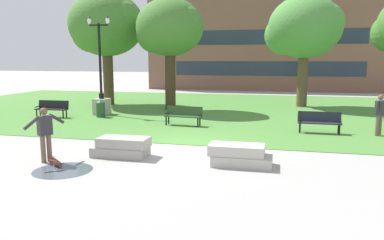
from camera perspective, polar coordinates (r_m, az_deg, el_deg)
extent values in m
plane|color=#A3A09B|center=(13.99, -1.06, -3.85)|extent=(140.00, 140.00, 0.00)
cube|color=#4C8438|center=(23.65, 4.89, 1.61)|extent=(40.00, 20.00, 0.02)
cube|color=#9E9991|center=(12.63, -10.85, -4.73)|extent=(1.80, 0.90, 0.32)
cube|color=#A6A098|center=(12.50, -10.36, -3.35)|extent=(1.66, 0.83, 0.32)
cube|color=#B2ADA3|center=(11.45, 7.62, -6.11)|extent=(1.80, 0.90, 0.32)
cube|color=#BBB6AB|center=(11.39, 6.83, -4.52)|extent=(1.66, 0.83, 0.32)
cylinder|color=brown|center=(12.56, -20.93, -4.00)|extent=(0.15, 0.15, 0.86)
cylinder|color=brown|center=(12.47, -21.73, -4.14)|extent=(0.15, 0.15, 0.86)
cube|color=#2D2D30|center=(12.38, -21.53, -0.78)|extent=(0.40, 0.47, 0.60)
cylinder|color=#2D2D30|center=(12.66, -19.95, 0.21)|extent=(0.33, 0.50, 0.39)
cylinder|color=#2D2D30|center=(12.05, -23.28, -0.43)|extent=(0.33, 0.50, 0.39)
sphere|color=brown|center=(12.31, -21.65, 1.24)|extent=(0.22, 0.22, 0.22)
cube|color=maroon|center=(12.24, -20.13, -5.95)|extent=(0.74, 0.67, 0.02)
cube|color=maroon|center=(11.82, -19.52, -6.36)|extent=(0.22, 0.23, 0.06)
cube|color=maroon|center=(12.66, -20.71, -5.39)|extent=(0.22, 0.23, 0.06)
cylinder|color=silver|center=(12.08, -19.32, -6.39)|extent=(0.06, 0.06, 0.06)
cylinder|color=silver|center=(12.03, -20.33, -6.52)|extent=(0.06, 0.06, 0.06)
cylinder|color=silver|center=(12.49, -19.92, -5.91)|extent=(0.06, 0.06, 0.06)
cylinder|color=silver|center=(12.44, -20.89, -6.04)|extent=(0.06, 0.06, 0.06)
cylinder|color=#47515B|center=(11.53, -19.07, -7.26)|extent=(1.70, 1.70, 0.01)
cube|color=black|center=(21.72, -20.66, 1.54)|extent=(1.81, 0.46, 0.05)
cube|color=black|center=(21.90, -20.34, 2.22)|extent=(1.80, 0.14, 0.46)
cube|color=black|center=(22.17, -22.50, 1.89)|extent=(0.06, 0.40, 0.04)
cube|color=black|center=(21.26, -18.78, 1.81)|extent=(0.06, 0.40, 0.04)
cylinder|color=black|center=(22.06, -22.59, 0.92)|extent=(0.07, 0.07, 0.41)
cylinder|color=black|center=(21.19, -19.04, 0.81)|extent=(0.07, 0.07, 0.41)
cylinder|color=black|center=(22.32, -22.12, 1.04)|extent=(0.07, 0.07, 0.41)
cylinder|color=black|center=(21.46, -18.60, 0.94)|extent=(0.07, 0.07, 0.41)
cube|color=#284723|center=(17.84, -1.40, 0.55)|extent=(1.83, 0.61, 0.05)
cube|color=#284723|center=(18.04, -1.13, 1.39)|extent=(1.80, 0.29, 0.46)
cube|color=black|center=(18.12, -3.90, 1.05)|extent=(0.10, 0.40, 0.04)
cube|color=black|center=(17.56, 1.18, 0.80)|extent=(0.10, 0.40, 0.04)
cylinder|color=black|center=(18.02, -3.96, -0.13)|extent=(0.07, 0.07, 0.41)
cylinder|color=black|center=(17.48, 0.89, -0.41)|extent=(0.07, 0.07, 0.41)
cylinder|color=black|center=(18.31, -3.58, 0.03)|extent=(0.07, 0.07, 0.41)
cylinder|color=black|center=(17.78, 1.21, -0.24)|extent=(0.07, 0.07, 0.41)
cube|color=#1E232D|center=(16.92, 18.85, -0.44)|extent=(1.81, 0.47, 0.05)
cube|color=#1E232D|center=(17.13, 18.82, 0.45)|extent=(1.80, 0.15, 0.46)
cube|color=black|center=(16.85, 16.02, 0.07)|extent=(0.07, 0.40, 0.04)
cube|color=black|center=(16.99, 21.69, -0.15)|extent=(0.07, 0.40, 0.04)
cylinder|color=black|center=(16.75, 16.12, -1.21)|extent=(0.07, 0.07, 0.41)
cylinder|color=black|center=(16.89, 21.55, -1.42)|extent=(0.07, 0.07, 0.41)
cylinder|color=black|center=(17.07, 16.09, -1.02)|extent=(0.07, 0.07, 0.41)
cylinder|color=black|center=(17.20, 21.42, -1.22)|extent=(0.07, 0.07, 0.41)
cube|color=#ADA89E|center=(22.07, -13.58, 2.02)|extent=(0.80, 0.80, 0.90)
cylinder|color=black|center=(22.00, -13.64, 3.57)|extent=(0.28, 0.28, 0.30)
cylinder|color=black|center=(21.90, -13.84, 8.64)|extent=(0.14, 0.14, 4.19)
cube|color=black|center=(21.97, -14.05, 13.85)|extent=(1.10, 0.08, 0.08)
ellipsoid|color=white|center=(22.24, -15.37, 14.36)|extent=(0.22, 0.22, 0.36)
cone|color=black|center=(22.26, -15.40, 14.86)|extent=(0.20, 0.20, 0.13)
ellipsoid|color=white|center=(21.75, -12.74, 14.58)|extent=(0.22, 0.22, 0.36)
cone|color=black|center=(21.77, -12.76, 15.09)|extent=(0.20, 0.20, 0.13)
cylinder|color=brown|center=(25.89, 16.50, 6.27)|extent=(0.68, 0.68, 3.89)
ellipsoid|color=#4C893D|center=(25.93, 16.84, 13.43)|extent=(4.71, 4.71, 4.00)
sphere|color=#4C893D|center=(26.33, 13.85, 12.46)|extent=(2.59, 2.59, 2.59)
sphere|color=#4C893D|center=(25.58, 19.64, 13.88)|extent=(2.35, 2.35, 2.35)
cylinder|color=#4C3823|center=(26.51, -12.64, 6.69)|extent=(0.69, 0.69, 4.06)
ellipsoid|color=#42752D|center=(26.58, -12.91, 14.06)|extent=(5.03, 5.03, 4.28)
sphere|color=#42752D|center=(27.61, -15.05, 12.74)|extent=(2.77, 2.77, 2.77)
sphere|color=#42752D|center=(25.62, -10.82, 14.87)|extent=(2.52, 2.52, 2.52)
cylinder|color=#42301E|center=(23.26, -3.33, 6.36)|extent=(0.64, 0.64, 3.91)
ellipsoid|color=#42752D|center=(23.30, -3.40, 13.94)|extent=(4.09, 4.09, 3.48)
sphere|color=#42752D|center=(24.00, -5.75, 12.80)|extent=(2.25, 2.25, 2.25)
sphere|color=#42752D|center=(22.65, -1.15, 14.61)|extent=(2.04, 2.04, 2.04)
cylinder|color=#234C28|center=(21.05, -13.75, 1.53)|extent=(0.48, 0.48, 0.80)
cone|color=#234C28|center=(20.99, -13.80, 2.83)|extent=(0.49, 0.49, 0.16)
cylinder|color=brown|center=(17.45, 26.70, -0.69)|extent=(0.15, 0.15, 0.86)
cylinder|color=brown|center=(17.27, 26.39, -0.76)|extent=(0.15, 0.15, 0.86)
cube|color=#2D2D30|center=(17.26, 26.73, 1.66)|extent=(0.44, 0.46, 0.60)
cylinder|color=#2D2D30|center=(17.52, 27.11, 1.82)|extent=(0.19, 0.19, 0.56)
cylinder|color=#2D2D30|center=(17.00, 26.35, 1.67)|extent=(0.19, 0.19, 0.56)
sphere|color=brown|center=(17.21, 26.83, 3.11)|extent=(0.22, 0.22, 0.22)
cube|color=brown|center=(37.75, 11.39, 11.48)|extent=(24.09, 1.00, 9.37)
cube|color=#232D3D|center=(37.22, 11.24, 7.69)|extent=(18.07, 0.03, 1.40)
cube|color=#232D3D|center=(37.26, 11.39, 12.30)|extent=(18.07, 0.03, 1.40)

